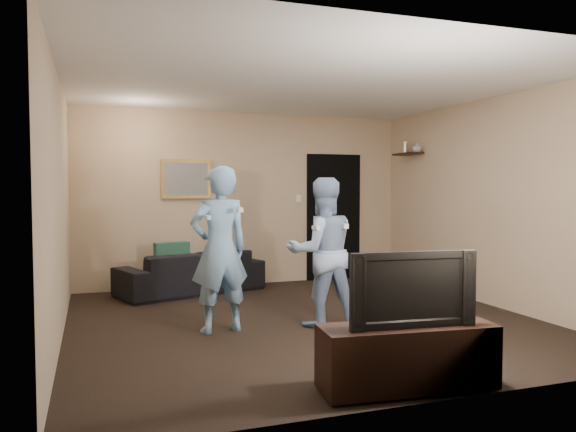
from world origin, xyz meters
name	(u,v)px	position (x,y,z in m)	size (l,w,h in m)	color
ground	(304,320)	(0.00, 0.00, 0.00)	(5.00, 5.00, 0.00)	black
ceiling	(304,84)	(0.00, 0.00, 2.60)	(5.00, 5.00, 0.04)	silver
wall_back	(245,199)	(0.00, 2.50, 1.30)	(5.00, 0.04, 2.60)	tan
wall_front	(435,214)	(0.00, -2.50, 1.30)	(5.00, 0.04, 2.60)	tan
wall_left	(59,206)	(-2.50, 0.00, 1.30)	(0.04, 5.00, 2.60)	tan
wall_right	(491,202)	(2.50, 0.00, 1.30)	(0.04, 5.00, 2.60)	tan
sofa	(191,272)	(-0.91, 2.05, 0.29)	(2.01, 0.79, 0.59)	black
throw_pillow	(172,259)	(-1.17, 2.05, 0.48)	(0.48, 0.15, 0.48)	#164334
painting_frame	(186,179)	(-0.90, 2.48, 1.60)	(0.72, 0.05, 0.57)	olive
painting_canvas	(186,179)	(-0.90, 2.45, 1.60)	(0.62, 0.01, 0.47)	slate
doorway	(334,217)	(1.45, 2.47, 1.00)	(0.90, 0.06, 2.00)	black
light_switch	(298,199)	(0.85, 2.48, 1.30)	(0.08, 0.02, 0.12)	silver
wall_shelf	(408,154)	(2.39, 1.80, 1.99)	(0.20, 0.60, 0.03)	black
shelf_vase	(417,147)	(2.39, 1.54, 2.08)	(0.13, 0.13, 0.14)	#AFAEB3
shelf_figurine	(405,147)	(2.39, 1.88, 2.09)	(0.06, 0.06, 0.18)	white
tv_console	(407,356)	(-0.05, -2.24, 0.25)	(1.29, 0.42, 0.46)	black
television	(408,288)	(-0.05, -2.24, 0.75)	(0.95, 0.12, 0.55)	black
wii_player_left	(219,249)	(-0.98, -0.16, 0.85)	(0.67, 0.54, 1.70)	#7CACD8
wii_player_right	(322,252)	(0.11, -0.26, 0.79)	(0.80, 0.65, 1.58)	#8EA9CF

